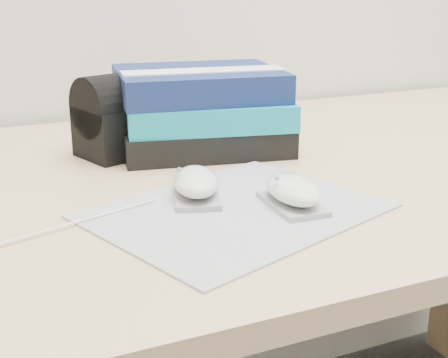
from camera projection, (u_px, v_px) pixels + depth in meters
name	position (u px, v px, depth m)	size (l,w,h in m)	color
desk	(230.00, 287.00, 1.06)	(1.60, 0.80, 0.73)	tan
mousepad	(236.00, 211.00, 0.75)	(0.33, 0.25, 0.00)	gray
mouse_rear	(196.00, 184.00, 0.78)	(0.08, 0.11, 0.04)	#979799
mouse_front	(293.00, 192.00, 0.75)	(0.06, 0.10, 0.04)	#9D9DA0
usb_cable	(69.00, 224.00, 0.70)	(0.00, 0.00, 0.24)	white
book_stack	(202.00, 110.00, 1.01)	(0.30, 0.26, 0.13)	black
pouch	(124.00, 115.00, 0.97)	(0.16, 0.13, 0.13)	black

